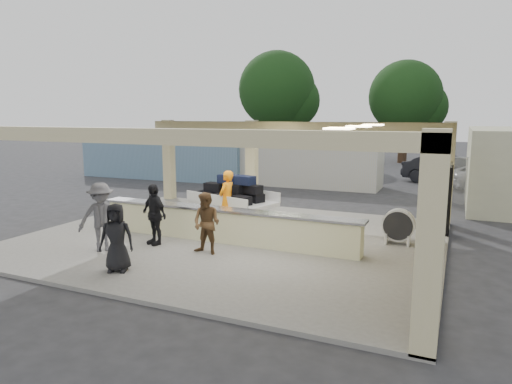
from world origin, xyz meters
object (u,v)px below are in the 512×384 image
at_px(passenger_a, 207,223).
at_px(baggage_handler, 227,200).
at_px(container_white, 274,161).
at_px(drum_fan, 399,225).
at_px(luggage_cart, 233,197).
at_px(passenger_b, 154,214).
at_px(passenger_d, 117,238).
at_px(car_white_a, 494,178).
at_px(passenger_c, 101,217).
at_px(baggage_counter, 224,225).
at_px(container_blue, 166,155).
at_px(car_dark, 448,170).

bearing_deg(passenger_a, baggage_handler, 111.07).
relative_size(baggage_handler, container_white, 0.16).
height_order(drum_fan, passenger_a, passenger_a).
height_order(luggage_cart, passenger_b, passenger_b).
distance_m(passenger_d, container_white, 15.33).
xyz_separation_m(drum_fan, car_white_a, (3.16, 12.52, -0.00)).
xyz_separation_m(passenger_a, passenger_b, (-1.82, 0.19, 0.05)).
xyz_separation_m(passenger_b, passenger_c, (-0.91, -1.11, 0.06)).
xyz_separation_m(baggage_counter, container_white, (-3.18, 11.89, 0.66)).
bearing_deg(container_blue, container_white, 1.81).
height_order(baggage_counter, container_blue, container_blue).
distance_m(passenger_d, car_white_a, 19.73).
bearing_deg(passenger_a, passenger_b, 178.47).
bearing_deg(container_white, passenger_d, -82.49).
relative_size(passenger_c, container_blue, 0.18).
xyz_separation_m(baggage_counter, car_white_a, (7.84, 14.29, 0.06)).
relative_size(passenger_a, passenger_d, 1.01).
height_order(passenger_c, car_dark, passenger_c).
xyz_separation_m(baggage_handler, car_dark, (6.30, 14.02, -0.26)).
xyz_separation_m(passenger_c, car_dark, (8.21, 17.65, -0.25)).
bearing_deg(drum_fan, passenger_b, -155.09).
relative_size(car_white_a, container_white, 0.39).
xyz_separation_m(baggage_handler, passenger_c, (-1.92, -3.63, -0.01)).
bearing_deg(baggage_handler, car_white_a, 152.31).
distance_m(drum_fan, container_blue, 17.62).
relative_size(passenger_d, car_dark, 0.34).
bearing_deg(baggage_counter, passenger_a, -83.45).
distance_m(baggage_counter, passenger_a, 1.30).
distance_m(passenger_b, container_blue, 15.06).
bearing_deg(drum_fan, passenger_c, -150.63).
relative_size(car_dark, container_white, 0.41).
height_order(luggage_cart, drum_fan, luggage_cart).
distance_m(drum_fan, car_white_a, 12.92).
relative_size(car_white_a, car_dark, 0.96).
xyz_separation_m(baggage_counter, luggage_cart, (-0.91, 2.35, 0.39)).
xyz_separation_m(drum_fan, passenger_c, (-7.26, -3.94, 0.39)).
bearing_deg(luggage_cart, drum_fan, 10.20).
height_order(luggage_cart, container_white, container_white).
xyz_separation_m(luggage_cart, passenger_a, (1.05, -3.60, -0.05)).
bearing_deg(baggage_counter, car_dark, 70.04).
bearing_deg(passenger_d, container_white, 72.85).
height_order(baggage_counter, passenger_b, passenger_b).
xyz_separation_m(baggage_handler, car_white_a, (8.51, 12.82, -0.40)).
distance_m(passenger_a, passenger_d, 2.40).
bearing_deg(car_dark, car_white_a, -93.56).
xyz_separation_m(passenger_a, car_white_a, (7.70, 15.54, -0.28)).
distance_m(drum_fan, baggage_handler, 5.37).
xyz_separation_m(passenger_b, container_blue, (-8.34, 12.54, 0.40)).
bearing_deg(car_white_a, passenger_b, 124.18).
height_order(car_white_a, car_dark, car_dark).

